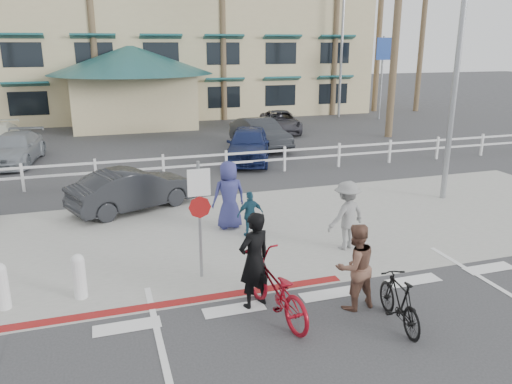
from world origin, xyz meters
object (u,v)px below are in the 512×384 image
object	(u,v)px
sign_post	(200,214)
bike_red	(275,288)
car_white_sedan	(133,189)
bike_black	(399,301)

from	to	relation	value
sign_post	bike_red	size ratio (longest dim) A/B	1.31
sign_post	car_white_sedan	world-z (taller)	sign_post
bike_red	car_white_sedan	xyz separation A→B (m)	(-1.99, 7.27, 0.06)
car_white_sedan	bike_black	bearing A→B (deg)	-176.98
bike_black	car_white_sedan	distance (m)	9.17
bike_red	bike_black	distance (m)	2.24
sign_post	bike_red	distance (m)	2.42
bike_red	bike_black	bearing A→B (deg)	144.51
bike_red	car_white_sedan	world-z (taller)	car_white_sedan
bike_black	car_white_sedan	bearing A→B (deg)	-56.98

